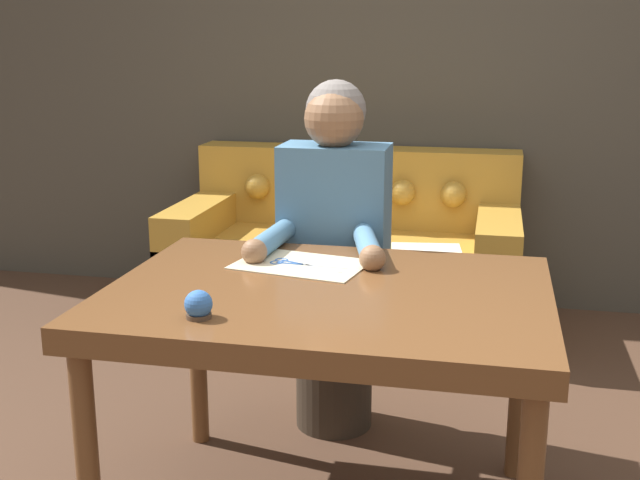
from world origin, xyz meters
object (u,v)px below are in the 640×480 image
object	(u,v)px
dining_table	(328,314)
pin_cushion	(198,305)
person	(334,259)
couch	(347,262)
scissors	(295,264)

from	to	relation	value
dining_table	pin_cushion	bearing A→B (deg)	-130.49
person	dining_table	bearing A→B (deg)	-80.17
dining_table	person	bearing A→B (deg)	99.83
person	couch	bearing A→B (deg)	98.05
pin_cushion	scissors	bearing A→B (deg)	77.03
person	pin_cushion	distance (m)	0.94
dining_table	couch	size ratio (longest dim) A/B	0.73
scissors	pin_cushion	distance (m)	0.53
couch	pin_cushion	distance (m)	2.10
scissors	dining_table	bearing A→B (deg)	-54.80
couch	person	distance (m)	1.19
dining_table	pin_cushion	size ratio (longest dim) A/B	16.98
couch	person	size ratio (longest dim) A/B	1.32
person	scissors	world-z (taller)	person
dining_table	person	xyz separation A→B (m)	(-0.11, 0.61, -0.02)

